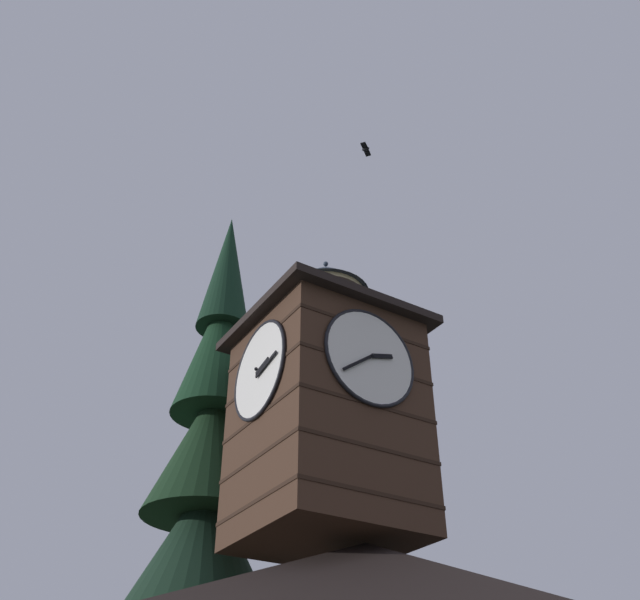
% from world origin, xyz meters
% --- Properties ---
extents(clock_tower, '(4.89, 4.89, 8.87)m').
position_xyz_m(clock_tower, '(-1.32, -2.47, 10.38)').
color(clock_tower, '#422B1E').
rests_on(clock_tower, building_main).
extents(pine_tree_behind, '(5.88, 5.88, 19.89)m').
position_xyz_m(pine_tree_behind, '(0.12, -6.93, 7.61)').
color(pine_tree_behind, '#473323').
rests_on(pine_tree_behind, ground_plane).
extents(moon, '(2.28, 2.28, 2.28)m').
position_xyz_m(moon, '(-20.73, -33.02, 16.12)').
color(moon, silver).
extents(flying_bird_high, '(0.54, 0.47, 0.12)m').
position_xyz_m(flying_bird_high, '(-0.67, 0.81, 17.30)').
color(flying_bird_high, black).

